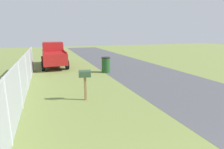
# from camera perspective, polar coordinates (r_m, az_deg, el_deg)

# --- Properties ---
(road_asphalt) EXTENTS (60.00, 5.59, 0.01)m
(road_asphalt) POSITION_cam_1_polar(r_m,az_deg,el_deg) (9.85, 24.77, -5.23)
(road_asphalt) COLOR #47474C
(road_asphalt) RESTS_ON ground
(mailbox) EXTENTS (0.29, 0.54, 1.34)m
(mailbox) POSITION_cam_1_polar(r_m,az_deg,el_deg) (7.85, -8.47, -0.43)
(mailbox) COLOR brown
(mailbox) RESTS_ON ground
(pickup_truck) EXTENTS (5.10, 2.11, 2.09)m
(pickup_truck) POSITION_cam_1_polar(r_m,az_deg,el_deg) (16.77, -17.81, 6.21)
(pickup_truck) COLOR maroon
(pickup_truck) RESTS_ON ground
(trash_bin) EXTENTS (0.66, 0.66, 1.13)m
(trash_bin) POSITION_cam_1_polar(r_m,az_deg,el_deg) (13.50, -1.90, 3.07)
(trash_bin) COLOR #1E4C1E
(trash_bin) RESTS_ON ground
(fence_section) EXTENTS (12.97, 0.07, 1.83)m
(fence_section) POSITION_cam_1_polar(r_m,az_deg,el_deg) (8.99, -25.89, -0.51)
(fence_section) COLOR #9EA3A8
(fence_section) RESTS_ON ground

